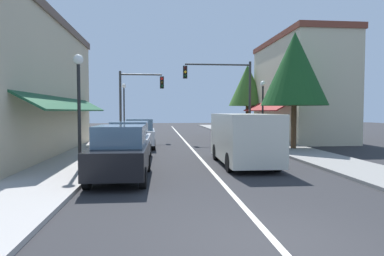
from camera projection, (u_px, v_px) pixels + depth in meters
ground_plane at (187, 143)px, 23.44m from camera, size 80.00×80.00×0.00m
sidewalk_left at (106, 143)px, 22.89m from camera, size 2.60×56.00×0.12m
sidewalk_right at (263, 142)px, 23.98m from camera, size 2.60×56.00×0.12m
lane_center_stripe at (187, 143)px, 23.44m from camera, size 0.14×52.00×0.01m
storefront_left_block at (11, 86)px, 16.39m from camera, size 5.96×14.20×6.93m
storefront_right_block at (299, 89)px, 26.12m from camera, size 5.57×10.20×7.84m
parked_car_nearest_left at (121, 153)px, 10.92m from camera, size 1.84×4.13×1.77m
parked_car_second_left at (130, 141)px, 15.02m from camera, size 1.82×4.12×1.77m
parked_car_third_left at (140, 134)px, 20.34m from camera, size 1.87×4.14×1.77m
van_in_lane at (243, 137)px, 13.91m from camera, size 2.05×5.20×2.12m
traffic_signal_mast_arm at (227, 87)px, 24.65m from camera, size 5.07×0.50×5.88m
traffic_signal_left_corner at (136, 94)px, 25.33m from camera, size 3.36×0.50×5.24m
street_lamp_left_near at (79, 92)px, 12.15m from camera, size 0.36×0.36×4.28m
street_lamp_right_mid at (263, 101)px, 22.58m from camera, size 0.36×0.36×4.26m
street_lamp_left_far at (124, 101)px, 28.50m from camera, size 0.36×0.36×4.55m
tree_right_near at (295, 69)px, 18.98m from camera, size 3.75×3.75×6.69m
tree_right_far at (247, 85)px, 30.69m from camera, size 3.40×3.40×6.47m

